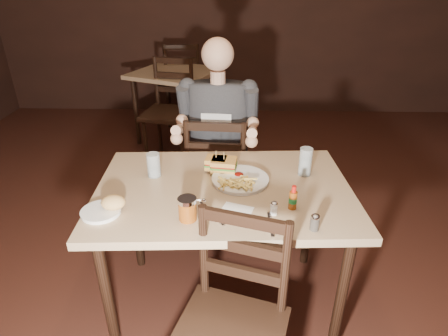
{
  "coord_description": "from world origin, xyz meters",
  "views": [
    {
      "loc": [
        0.04,
        -1.48,
        1.7
      ],
      "look_at": [
        -0.01,
        0.14,
        0.85
      ],
      "focal_mm": 30.0,
      "sensor_mm": 36.0,
      "label": 1
    }
  ],
  "objects_px": {
    "glass_left": "(154,165)",
    "hot_sauce": "(293,197)",
    "syrup_dispenser": "(187,209)",
    "side_plate": "(101,212)",
    "dinner_plate": "(240,180)",
    "main_table": "(224,201)",
    "bg_chair_near": "(168,113)",
    "diner": "(217,113)",
    "bg_chair_far": "(183,83)",
    "glass_right": "(305,162)",
    "chair_far": "(219,175)",
    "bg_table": "(175,79)"
  },
  "relations": [
    {
      "from": "bg_table",
      "to": "bg_chair_far",
      "type": "relative_size",
      "value": 1.06
    },
    {
      "from": "chair_far",
      "to": "syrup_dispenser",
      "type": "xyz_separation_m",
      "value": [
        -0.09,
        -0.96,
        0.36
      ]
    },
    {
      "from": "chair_far",
      "to": "hot_sauce",
      "type": "bearing_deg",
      "value": 116.89
    },
    {
      "from": "syrup_dispenser",
      "to": "side_plate",
      "type": "height_order",
      "value": "syrup_dispenser"
    },
    {
      "from": "glass_left",
      "to": "hot_sauce",
      "type": "distance_m",
      "value": 0.73
    },
    {
      "from": "glass_left",
      "to": "glass_right",
      "type": "relative_size",
      "value": 0.84
    },
    {
      "from": "main_table",
      "to": "diner",
      "type": "relative_size",
      "value": 1.43
    },
    {
      "from": "bg_chair_far",
      "to": "bg_chair_near",
      "type": "relative_size",
      "value": 1.01
    },
    {
      "from": "diner",
      "to": "dinner_plate",
      "type": "height_order",
      "value": "diner"
    },
    {
      "from": "main_table",
      "to": "dinner_plate",
      "type": "bearing_deg",
      "value": 35.69
    },
    {
      "from": "bg_table",
      "to": "bg_chair_far",
      "type": "distance_m",
      "value": 0.58
    },
    {
      "from": "main_table",
      "to": "syrup_dispenser",
      "type": "height_order",
      "value": "syrup_dispenser"
    },
    {
      "from": "dinner_plate",
      "to": "hot_sauce",
      "type": "distance_m",
      "value": 0.33
    },
    {
      "from": "diner",
      "to": "main_table",
      "type": "bearing_deg",
      "value": -80.87
    },
    {
      "from": "bg_table",
      "to": "glass_right",
      "type": "xyz_separation_m",
      "value": [
        1.01,
        -2.27,
        0.16
      ]
    },
    {
      "from": "glass_left",
      "to": "hot_sauce",
      "type": "xyz_separation_m",
      "value": [
        0.67,
        -0.28,
        -0.0
      ]
    },
    {
      "from": "bg_table",
      "to": "glass_left",
      "type": "distance_m",
      "value": 2.32
    },
    {
      "from": "chair_far",
      "to": "glass_right",
      "type": "distance_m",
      "value": 0.81
    },
    {
      "from": "glass_right",
      "to": "side_plate",
      "type": "bearing_deg",
      "value": -157.76
    },
    {
      "from": "main_table",
      "to": "syrup_dispenser",
      "type": "relative_size",
      "value": 12.24
    },
    {
      "from": "dinner_plate",
      "to": "glass_left",
      "type": "relative_size",
      "value": 2.24
    },
    {
      "from": "bg_chair_far",
      "to": "hot_sauce",
      "type": "relative_size",
      "value": 8.62
    },
    {
      "from": "bg_table",
      "to": "glass_right",
      "type": "height_order",
      "value": "glass_right"
    },
    {
      "from": "main_table",
      "to": "bg_table",
      "type": "xyz_separation_m",
      "value": [
        -0.59,
        2.41,
        -0.01
      ]
    },
    {
      "from": "diner",
      "to": "hot_sauce",
      "type": "relative_size",
      "value": 7.8
    },
    {
      "from": "glass_left",
      "to": "syrup_dispenser",
      "type": "bearing_deg",
      "value": -60.23
    },
    {
      "from": "dinner_plate",
      "to": "side_plate",
      "type": "relative_size",
      "value": 1.65
    },
    {
      "from": "main_table",
      "to": "bg_chair_near",
      "type": "bearing_deg",
      "value": 107.67
    },
    {
      "from": "bg_chair_far",
      "to": "glass_right",
      "type": "height_order",
      "value": "bg_chair_far"
    },
    {
      "from": "main_table",
      "to": "hot_sauce",
      "type": "bearing_deg",
      "value": -29.45
    },
    {
      "from": "bg_chair_far",
      "to": "bg_chair_near",
      "type": "xyz_separation_m",
      "value": [
        0.0,
        -1.1,
        -0.0
      ]
    },
    {
      "from": "bg_chair_near",
      "to": "hot_sauce",
      "type": "xyz_separation_m",
      "value": [
        0.9,
        -2.04,
        0.34
      ]
    },
    {
      "from": "main_table",
      "to": "glass_right",
      "type": "relative_size",
      "value": 8.67
    },
    {
      "from": "bg_chair_far",
      "to": "glass_right",
      "type": "relative_size",
      "value": 6.71
    },
    {
      "from": "bg_chair_near",
      "to": "bg_table",
      "type": "bearing_deg",
      "value": 100.95
    },
    {
      "from": "dinner_plate",
      "to": "side_plate",
      "type": "xyz_separation_m",
      "value": [
        -0.61,
        -0.3,
        -0.0
      ]
    },
    {
      "from": "chair_far",
      "to": "bg_chair_near",
      "type": "xyz_separation_m",
      "value": [
        -0.54,
        1.18,
        0.03
      ]
    },
    {
      "from": "main_table",
      "to": "glass_right",
      "type": "bearing_deg",
      "value": 19.19
    },
    {
      "from": "glass_left",
      "to": "bg_chair_near",
      "type": "bearing_deg",
      "value": 97.57
    },
    {
      "from": "main_table",
      "to": "glass_right",
      "type": "distance_m",
      "value": 0.46
    },
    {
      "from": "syrup_dispenser",
      "to": "hot_sauce",
      "type": "bearing_deg",
      "value": 8.98
    },
    {
      "from": "hot_sauce",
      "to": "bg_chair_far",
      "type": "bearing_deg",
      "value": 106.05
    },
    {
      "from": "main_table",
      "to": "hot_sauce",
      "type": "distance_m",
      "value": 0.38
    },
    {
      "from": "bg_chair_far",
      "to": "dinner_plate",
      "type": "height_order",
      "value": "bg_chair_far"
    },
    {
      "from": "diner",
      "to": "glass_left",
      "type": "bearing_deg",
      "value": -115.54
    },
    {
      "from": "diner",
      "to": "syrup_dispenser",
      "type": "relative_size",
      "value": 8.57
    },
    {
      "from": "hot_sauce",
      "to": "bg_chair_near",
      "type": "bearing_deg",
      "value": 113.9
    },
    {
      "from": "main_table",
      "to": "dinner_plate",
      "type": "xyz_separation_m",
      "value": [
        0.08,
        0.06,
        0.09
      ]
    },
    {
      "from": "diner",
      "to": "bg_chair_near",
      "type": "bearing_deg",
      "value": 117.59
    },
    {
      "from": "chair_far",
      "to": "main_table",
      "type": "bearing_deg",
      "value": 98.52
    }
  ]
}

